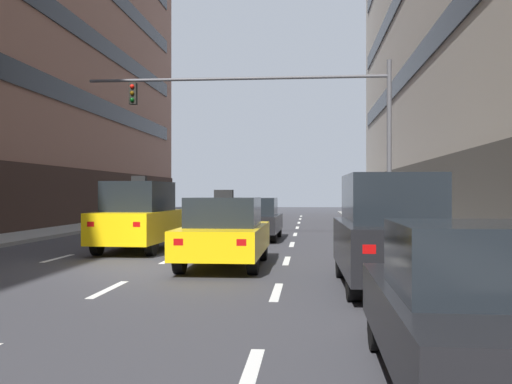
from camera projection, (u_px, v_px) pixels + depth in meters
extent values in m
plane|color=#38383D|center=(151.00, 269.00, 14.15)|extent=(120.00, 120.00, 0.00)
cube|color=gray|center=(479.00, 270.00, 13.46)|extent=(2.57, 80.00, 0.14)
cube|color=silver|center=(58.00, 258.00, 16.43)|extent=(0.16, 2.00, 0.01)
cube|color=silver|center=(116.00, 243.00, 21.41)|extent=(0.16, 2.00, 0.01)
cube|color=silver|center=(153.00, 233.00, 26.39)|extent=(0.16, 2.00, 0.01)
cube|color=silver|center=(177.00, 227.00, 31.37)|extent=(0.16, 2.00, 0.01)
cube|color=silver|center=(195.00, 222.00, 36.35)|extent=(0.16, 2.00, 0.01)
cube|color=silver|center=(209.00, 219.00, 41.33)|extent=(0.16, 2.00, 0.01)
cube|color=silver|center=(220.00, 216.00, 46.31)|extent=(0.16, 2.00, 0.01)
cube|color=silver|center=(108.00, 289.00, 11.16)|extent=(0.16, 2.00, 0.01)
cube|color=silver|center=(170.00, 259.00, 16.14)|extent=(0.16, 2.00, 0.01)
cube|color=silver|center=(203.00, 244.00, 21.12)|extent=(0.16, 2.00, 0.01)
cube|color=silver|center=(223.00, 234.00, 26.10)|extent=(0.16, 2.00, 0.01)
cube|color=silver|center=(237.00, 227.00, 31.08)|extent=(0.16, 2.00, 0.01)
cube|color=silver|center=(247.00, 222.00, 36.06)|extent=(0.16, 2.00, 0.01)
cube|color=silver|center=(254.00, 219.00, 41.04)|extent=(0.16, 2.00, 0.01)
cube|color=silver|center=(260.00, 216.00, 46.02)|extent=(0.16, 2.00, 0.01)
cube|color=silver|center=(250.00, 376.00, 5.90)|extent=(0.16, 2.00, 0.01)
cube|color=silver|center=(277.00, 292.00, 10.88)|extent=(0.16, 2.00, 0.01)
cube|color=silver|center=(287.00, 261.00, 15.86)|extent=(0.16, 2.00, 0.01)
cube|color=silver|center=(292.00, 244.00, 20.84)|extent=(0.16, 2.00, 0.01)
cube|color=silver|center=(295.00, 234.00, 25.82)|extent=(0.16, 2.00, 0.01)
cube|color=silver|center=(297.00, 228.00, 30.80)|extent=(0.16, 2.00, 0.01)
cube|color=silver|center=(299.00, 223.00, 35.78)|extent=(0.16, 2.00, 0.01)
cube|color=silver|center=(300.00, 219.00, 40.76)|extent=(0.16, 2.00, 0.01)
cube|color=silver|center=(301.00, 216.00, 45.74)|extent=(0.16, 2.00, 0.01)
cylinder|color=black|center=(202.00, 247.00, 16.13)|extent=(0.23, 0.69, 0.69)
cylinder|color=black|center=(263.00, 248.00, 15.98)|extent=(0.23, 0.69, 0.69)
cylinder|color=black|center=(180.00, 259.00, 13.32)|extent=(0.23, 0.69, 0.69)
cylinder|color=black|center=(253.00, 259.00, 13.18)|extent=(0.23, 0.69, 0.69)
cube|color=yellow|center=(225.00, 239.00, 14.65)|extent=(1.93, 4.59, 0.67)
cube|color=black|center=(224.00, 212.00, 14.45)|extent=(1.67, 1.99, 0.71)
cube|color=white|center=(213.00, 229.00, 16.96)|extent=(0.21, 0.08, 0.15)
cube|color=red|center=(179.00, 242.00, 12.47)|extent=(0.21, 0.08, 0.15)
cube|color=white|center=(259.00, 229.00, 16.84)|extent=(0.21, 0.08, 0.15)
cube|color=red|center=(242.00, 242.00, 12.35)|extent=(0.21, 0.08, 0.15)
cube|color=black|center=(224.00, 194.00, 14.45)|extent=(0.46, 0.21, 0.19)
cylinder|color=black|center=(240.00, 229.00, 24.39)|extent=(0.23, 0.66, 0.66)
cylinder|color=black|center=(279.00, 229.00, 24.22)|extent=(0.23, 0.66, 0.66)
cylinder|color=black|center=(231.00, 233.00, 21.72)|extent=(0.23, 0.66, 0.66)
cylinder|color=black|center=(274.00, 234.00, 21.56)|extent=(0.23, 0.66, 0.66)
cube|color=black|center=(256.00, 223.00, 22.97)|extent=(1.89, 4.40, 0.64)
cube|color=black|center=(255.00, 206.00, 22.78)|extent=(1.62, 1.91, 0.68)
cube|color=white|center=(246.00, 218.00, 25.17)|extent=(0.20, 0.08, 0.14)
cube|color=red|center=(232.00, 223.00, 20.91)|extent=(0.20, 0.08, 0.14)
cube|color=white|center=(276.00, 218.00, 25.04)|extent=(0.20, 0.08, 0.14)
cube|color=red|center=(268.00, 223.00, 20.77)|extent=(0.20, 0.08, 0.14)
cylinder|color=black|center=(129.00, 237.00, 19.97)|extent=(0.24, 0.68, 0.68)
cylinder|color=black|center=(176.00, 237.00, 19.78)|extent=(0.24, 0.68, 0.68)
cylinder|color=black|center=(97.00, 244.00, 17.22)|extent=(0.24, 0.68, 0.68)
cylinder|color=black|center=(151.00, 244.00, 17.03)|extent=(0.24, 0.68, 0.68)
cube|color=yellow|center=(139.00, 226.00, 18.50)|extent=(2.01, 4.56, 0.92)
cube|color=black|center=(139.00, 196.00, 18.50)|extent=(1.72, 2.71, 0.92)
cube|color=white|center=(141.00, 217.00, 20.78)|extent=(0.21, 0.09, 0.14)
cube|color=red|center=(91.00, 224.00, 16.38)|extent=(0.21, 0.09, 0.14)
cube|color=white|center=(177.00, 218.00, 20.62)|extent=(0.21, 0.09, 0.14)
cube|color=red|center=(137.00, 224.00, 16.22)|extent=(0.21, 0.09, 0.14)
cube|color=black|center=(139.00, 179.00, 18.50)|extent=(0.46, 0.22, 0.18)
cylinder|color=black|center=(378.00, 324.00, 6.86)|extent=(0.22, 0.63, 0.63)
cube|color=black|center=(475.00, 323.00, 5.51)|extent=(1.79, 4.20, 0.61)
cube|color=black|center=(481.00, 259.00, 5.32)|extent=(1.54, 1.82, 0.65)
cube|color=white|center=(384.00, 279.00, 7.61)|extent=(0.19, 0.08, 0.13)
cube|color=red|center=(463.00, 379.00, 3.53)|extent=(0.19, 0.08, 0.13)
cube|color=white|center=(481.00, 280.00, 7.48)|extent=(0.19, 0.08, 0.13)
cylinder|color=black|center=(342.00, 262.00, 12.74)|extent=(0.24, 0.68, 0.68)
cylinder|color=black|center=(419.00, 262.00, 12.62)|extent=(0.24, 0.68, 0.68)
cylinder|color=black|center=(353.00, 281.00, 9.97)|extent=(0.24, 0.68, 0.68)
cylinder|color=black|center=(453.00, 282.00, 9.85)|extent=(0.24, 0.68, 0.68)
cube|color=black|center=(390.00, 247.00, 11.29)|extent=(1.97, 4.56, 0.93)
cube|color=black|center=(390.00, 198.00, 11.29)|extent=(1.69, 2.71, 0.93)
cube|color=white|center=(346.00, 230.00, 13.56)|extent=(0.21, 0.09, 0.14)
cube|color=red|center=(369.00, 249.00, 9.12)|extent=(0.21, 0.09, 0.14)
cube|color=white|center=(404.00, 231.00, 13.47)|extent=(0.21, 0.09, 0.14)
cube|color=red|center=(456.00, 250.00, 9.03)|extent=(0.21, 0.09, 0.14)
cylinder|color=#4C4C51|center=(389.00, 149.00, 22.02)|extent=(0.18, 0.18, 6.68)
cylinder|color=#4C4C51|center=(236.00, 79.00, 22.54)|extent=(11.56, 0.12, 0.12)
cube|color=black|center=(133.00, 94.00, 22.90)|extent=(0.28, 0.24, 0.84)
sphere|color=red|center=(132.00, 86.00, 22.76)|extent=(0.17, 0.17, 0.17)
sphere|color=#523505|center=(132.00, 93.00, 22.76)|extent=(0.17, 0.17, 0.17)
sphere|color=#073E10|center=(132.00, 100.00, 22.76)|extent=(0.17, 0.17, 0.17)
cylinder|color=#383D59|center=(405.00, 223.00, 24.81)|extent=(0.13, 0.13, 0.79)
cylinder|color=#383D59|center=(405.00, 224.00, 24.65)|extent=(0.13, 0.13, 0.79)
cube|color=#3F5938|center=(405.00, 207.00, 24.73)|extent=(0.28, 0.38, 0.56)
sphere|color=beige|center=(405.00, 198.00, 24.73)|extent=(0.20, 0.20, 0.20)
cylinder|color=#3F5938|center=(406.00, 207.00, 24.94)|extent=(0.09, 0.09, 0.51)
cylinder|color=#3F5938|center=(405.00, 207.00, 24.53)|extent=(0.09, 0.09, 0.51)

